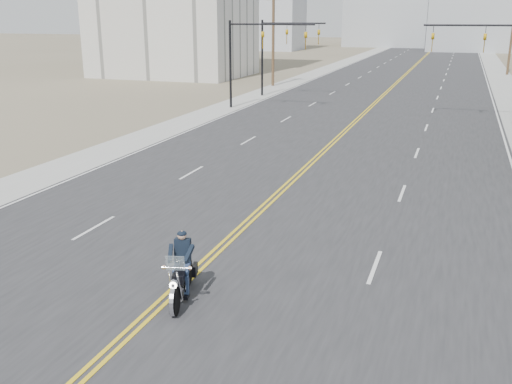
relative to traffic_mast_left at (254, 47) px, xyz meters
name	(u,v)px	position (x,y,z in m)	size (l,w,h in m)	color
ground_plane	(165,300)	(8.98, -32.00, -4.94)	(400.00, 400.00, 0.00)	#776D56
road	(408,72)	(8.98, 38.00, -4.93)	(20.00, 200.00, 0.01)	#303033
sidewalk_left	(326,69)	(-2.52, 38.00, -4.93)	(3.00, 200.00, 0.01)	#A5A5A0
sidewalk_right	(499,75)	(20.48, 38.00, -4.93)	(3.00, 200.00, 0.01)	#A5A5A0
traffic_mast_left	(254,47)	(0.00, 0.00, 0.00)	(7.10, 0.26, 7.00)	black
traffic_mast_right	(495,52)	(17.95, 0.00, 0.00)	(7.10, 0.26, 7.00)	black
traffic_mast_far	(279,44)	(-0.33, 8.00, -0.06)	(6.10, 0.26, 7.00)	black
utility_pole_left	(273,34)	(-3.52, 16.00, 0.54)	(2.20, 0.30, 10.50)	brown
haze_bldg_b	(473,18)	(16.98, 93.00, 2.06)	(18.00, 14.00, 14.00)	#ADB2B7
haze_bldg_f	(232,14)	(-41.02, 98.00, 3.06)	(12.00, 12.00, 16.00)	#ADB2B7
motorcyclist	(181,268)	(9.36, -31.76, -4.02)	(1.01, 2.35, 1.84)	black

